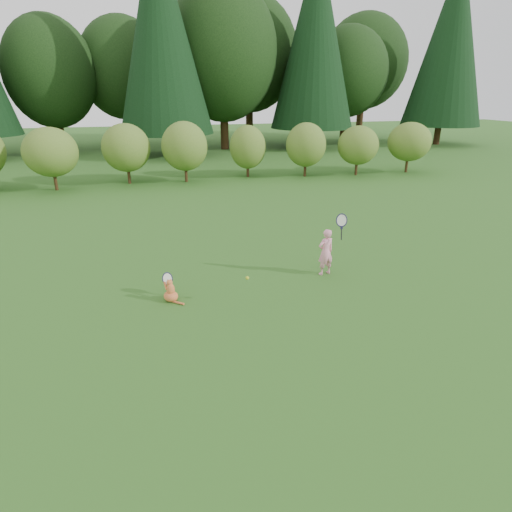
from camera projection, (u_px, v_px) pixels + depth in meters
name	position (u px, v px, depth m)	size (l,w,h in m)	color
ground	(257.00, 301.00, 9.03)	(100.00, 100.00, 0.00)	#225518
shrub_row	(186.00, 153.00, 20.23)	(28.00, 3.00, 2.80)	#4B7123
woodland_backdrop	(163.00, 34.00, 27.03)	(48.00, 10.00, 15.00)	black
child	(326.00, 251.00, 10.14)	(0.66, 0.42, 1.70)	pink
cat	(170.00, 289.00, 8.97)	(0.48, 0.74, 0.66)	orange
tennis_ball	(247.00, 278.00, 8.70)	(0.07, 0.07, 0.07)	#A2C317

